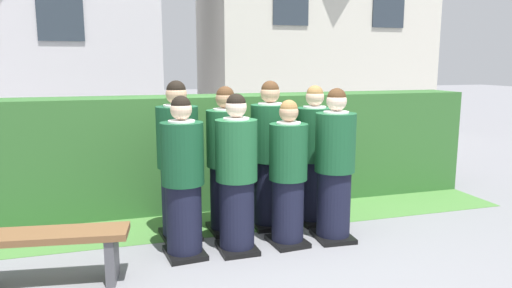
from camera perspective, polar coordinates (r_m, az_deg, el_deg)
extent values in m
plane|color=slate|center=(5.11, 0.95, -12.21)|extent=(60.00, 60.00, 0.00)
cylinder|color=black|center=(4.81, -8.68, -9.08)|extent=(0.35, 0.35, 0.74)
cube|color=black|center=(4.93, -8.58, -12.87)|extent=(0.41, 0.49, 0.05)
cylinder|color=#144728|center=(4.63, -8.90, -1.15)|extent=(0.42, 0.42, 0.61)
cylinder|color=white|center=(4.59, -9.00, 2.67)|extent=(0.26, 0.26, 0.03)
cube|color=navy|center=(4.80, -9.49, 0.70)|extent=(0.04, 0.02, 0.27)
sphere|color=beige|center=(4.57, -9.04, 4.15)|extent=(0.21, 0.21, 0.21)
sphere|color=black|center=(4.57, -9.05, 4.61)|extent=(0.19, 0.19, 0.19)
cube|color=white|center=(4.91, -9.61, -1.64)|extent=(0.15, 0.02, 0.20)
cylinder|color=black|center=(4.88, -2.32, -8.64)|extent=(0.36, 0.36, 0.75)
cube|color=black|center=(5.00, -2.30, -12.42)|extent=(0.38, 0.47, 0.05)
cylinder|color=#1E5B33|center=(4.71, -2.38, -0.76)|extent=(0.42, 0.42, 0.62)
cylinder|color=white|center=(4.66, -2.41, 3.02)|extent=(0.26, 0.26, 0.03)
cube|color=#236038|center=(4.88, -3.02, 1.07)|extent=(0.04, 0.01, 0.27)
sphere|color=beige|center=(4.65, -2.42, 4.49)|extent=(0.21, 0.21, 0.21)
sphere|color=black|center=(4.65, -2.42, 4.94)|extent=(0.19, 0.19, 0.19)
cube|color=white|center=(4.98, -3.20, -1.27)|extent=(0.15, 0.01, 0.20)
cylinder|color=black|center=(5.07, 3.84, -8.16)|extent=(0.34, 0.34, 0.71)
cube|color=black|center=(5.18, 3.80, -11.63)|extent=(0.39, 0.47, 0.05)
cylinder|color=#19512D|center=(4.91, 3.93, -0.95)|extent=(0.40, 0.40, 0.59)
cylinder|color=white|center=(4.86, 3.97, 2.51)|extent=(0.25, 0.25, 0.03)
cube|color=gold|center=(5.06, 3.01, 0.73)|extent=(0.04, 0.02, 0.26)
sphere|color=tan|center=(4.85, 3.99, 3.86)|extent=(0.20, 0.20, 0.20)
sphere|color=olive|center=(4.84, 3.99, 4.27)|extent=(0.18, 0.18, 0.18)
cylinder|color=black|center=(5.26, 9.35, -7.30)|extent=(0.36, 0.36, 0.76)
cube|color=black|center=(5.37, 9.25, -10.93)|extent=(0.41, 0.50, 0.05)
cylinder|color=#19512D|center=(5.10, 9.57, 0.19)|extent=(0.43, 0.43, 0.63)
cylinder|color=white|center=(5.06, 9.67, 3.76)|extent=(0.27, 0.27, 0.03)
cube|color=gold|center=(5.27, 8.74, 1.90)|extent=(0.04, 0.01, 0.28)
sphere|color=beige|center=(5.05, 9.71, 5.15)|extent=(0.22, 0.22, 0.22)
sphere|color=#472D19|center=(5.04, 9.72, 5.57)|extent=(0.20, 0.20, 0.20)
cube|color=white|center=(5.37, 8.40, -0.33)|extent=(0.15, 0.02, 0.20)
cylinder|color=black|center=(5.30, -9.24, -6.95)|extent=(0.38, 0.38, 0.80)
cube|color=black|center=(5.42, -9.13, -10.74)|extent=(0.44, 0.53, 0.05)
cylinder|color=#144728|center=(5.14, -9.47, 0.85)|extent=(0.45, 0.45, 0.66)
cylinder|color=white|center=(5.10, -9.57, 4.56)|extent=(0.28, 0.28, 0.03)
cube|color=gold|center=(5.33, -10.02, 2.57)|extent=(0.04, 0.02, 0.29)
sphere|color=tan|center=(5.09, -9.61, 5.99)|extent=(0.23, 0.23, 0.23)
sphere|color=black|center=(5.09, -9.63, 6.43)|extent=(0.21, 0.21, 0.21)
cylinder|color=black|center=(5.44, -3.61, -6.60)|extent=(0.37, 0.37, 0.77)
cube|color=black|center=(5.55, -3.57, -10.14)|extent=(0.41, 0.50, 0.05)
cylinder|color=#1E5B33|center=(5.28, -3.69, 0.69)|extent=(0.43, 0.43, 0.63)
cylinder|color=white|center=(5.24, -3.73, 4.16)|extent=(0.27, 0.27, 0.03)
cube|color=gold|center=(5.46, -4.31, 2.32)|extent=(0.04, 0.01, 0.28)
sphere|color=tan|center=(5.23, -3.74, 5.50)|extent=(0.22, 0.22, 0.22)
sphere|color=#472D19|center=(5.23, -3.75, 5.91)|extent=(0.20, 0.20, 0.20)
cube|color=white|center=(5.56, -4.48, 0.15)|extent=(0.15, 0.02, 0.20)
cylinder|color=black|center=(5.59, 1.66, -5.99)|extent=(0.38, 0.38, 0.79)
cube|color=black|center=(5.70, 1.64, -9.56)|extent=(0.42, 0.51, 0.05)
cylinder|color=#19512D|center=(5.44, 1.70, 1.35)|extent=(0.45, 0.45, 0.65)
cylinder|color=white|center=(5.40, 1.72, 4.82)|extent=(0.28, 0.28, 0.03)
cube|color=#236038|center=(5.63, 1.12, 2.97)|extent=(0.04, 0.01, 0.29)
sphere|color=tan|center=(5.39, 1.72, 6.16)|extent=(0.22, 0.22, 0.22)
sphere|color=#472D19|center=(5.39, 1.72, 6.58)|extent=(0.21, 0.21, 0.21)
cylinder|color=black|center=(5.77, 6.89, -5.69)|extent=(0.36, 0.36, 0.76)
cube|color=black|center=(5.88, 6.82, -9.04)|extent=(0.43, 0.51, 0.05)
cylinder|color=#19512D|center=(5.63, 7.03, 1.16)|extent=(0.43, 0.43, 0.63)
cylinder|color=white|center=(5.59, 7.10, 4.40)|extent=(0.27, 0.27, 0.03)
cube|color=navy|center=(5.79, 6.07, 2.68)|extent=(0.04, 0.02, 0.28)
sphere|color=beige|center=(5.58, 7.13, 5.66)|extent=(0.22, 0.22, 0.22)
sphere|color=olive|center=(5.58, 7.14, 6.05)|extent=(0.20, 0.20, 0.20)
cube|color=white|center=(5.88, 5.70, 0.62)|extent=(0.15, 0.02, 0.20)
cube|color=#33662D|center=(6.44, -3.55, -0.70)|extent=(7.00, 0.70, 1.49)
cube|color=beige|center=(14.04, 6.51, 12.96)|extent=(5.94, 3.83, 5.41)
cube|color=#2D3842|center=(11.81, 4.25, 16.77)|extent=(0.90, 0.04, 1.10)
cube|color=#2D3842|center=(13.00, 15.74, 15.80)|extent=(0.90, 0.04, 1.10)
cube|color=#2D3842|center=(10.70, -22.60, 14.37)|extent=(0.90, 0.04, 1.10)
cube|color=brown|center=(4.52, -24.18, -10.04)|extent=(1.44, 0.55, 0.06)
cube|color=#4C4C51|center=(4.49, -17.00, -12.99)|extent=(0.12, 0.33, 0.42)
cube|color=#477A38|center=(5.88, -1.64, -9.18)|extent=(7.00, 0.90, 0.01)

